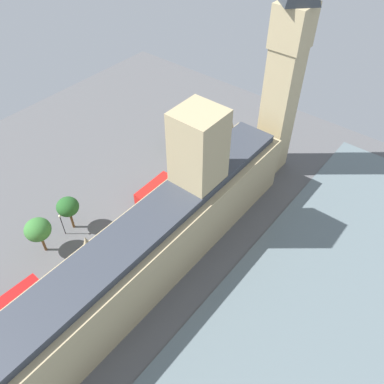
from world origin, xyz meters
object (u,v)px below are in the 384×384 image
Objects in this scene: car_dark_green_leading at (70,269)px; car_white_corner at (126,226)px; pedestrian_kerbside at (153,226)px; plane_tree_by_river_gate at (38,230)px; clock_tower at (286,64)px; car_silver_midblock at (188,170)px; double_decker_bus_far_end at (15,301)px; car_yellow_cab_under_trees at (91,251)px; plane_tree_slot_10 at (68,207)px; double_decker_bus_opposite_hall at (153,191)px; street_lamp_slot_12 at (61,221)px; parliament_building at (162,233)px; pedestrian_trailing at (137,242)px; plane_tree_slot_11 at (176,130)px.

car_white_corner is at bearing -92.02° from car_dark_green_leading.
pedestrian_kerbside is 24.06m from plane_tree_by_river_gate.
clock_tower is at bearing -112.21° from plane_tree_by_river_gate.
double_decker_bus_far_end is (0.16, 50.32, 1.75)m from car_silver_midblock.
car_silver_midblock and car_yellow_cab_under_trees have the same top height.
plane_tree_by_river_gate is (7.87, 38.61, 5.64)m from car_silver_midblock.
plane_tree_slot_10 reaches higher than car_yellow_cab_under_trees.
car_silver_midblock is 0.39× the size of double_decker_bus_far_end.
pedestrian_kerbside is at bearing -125.93° from plane_tree_by_river_gate.
double_decker_bus_opposite_hall reaches higher than pedestrian_kerbside.
double_decker_bus_opposite_hall is at bearing 92.56° from double_decker_bus_far_end.
car_yellow_cab_under_trees is 0.55× the size of plane_tree_by_river_gate.
clock_tower is 62.85m from car_dark_green_leading.
street_lamp_slot_12 reaches higher than pedestrian_kerbside.
double_decker_bus_opposite_hall is at bearing -111.00° from street_lamp_slot_12.
parliament_building is 46.98× the size of pedestrian_trailing.
car_yellow_cab_under_trees is at bearing 119.91° from pedestrian_trailing.
clock_tower reaches higher than plane_tree_slot_11.
car_dark_green_leading is at bearing 102.65° from plane_tree_slot_11.
street_lamp_slot_12 is at bearing 21.21° from parliament_building.
pedestrian_trailing is at bearing 162.83° from car_white_corner.
parliament_building is 23.77m from street_lamp_slot_12.
car_white_corner is at bearing -134.77° from street_lamp_slot_12.
pedestrian_kerbside reaches higher than pedestrian_trailing.
double_decker_bus_far_end is (14.63, 66.43, -25.63)m from clock_tower.
pedestrian_kerbside is 0.18× the size of plane_tree_by_river_gate.
car_white_corner is 0.47× the size of plane_tree_slot_10.
car_white_corner is (12.38, -1.03, -7.69)m from parliament_building.
clock_tower reaches higher than plane_tree_by_river_gate.
double_decker_bus_opposite_hall is 9.49m from pedestrian_kerbside.
car_dark_green_leading is at bearing 75.97° from clock_tower.
parliament_building is 22.84m from plane_tree_slot_10.
clock_tower is 50.36m from pedestrian_trailing.
plane_tree_slot_11 is at bearing -71.08° from car_yellow_cab_under_trees.
car_dark_green_leading is 11.71m from double_decker_bus_far_end.
parliament_building reaches higher than pedestrian_kerbside.
pedestrian_kerbside is 18.85m from plane_tree_slot_10.
car_yellow_cab_under_trees reaches higher than pedestrian_kerbside.
double_decker_bus_opposite_hall is at bearing 116.51° from pedestrian_kerbside.
pedestrian_trailing is (8.19, 41.35, -27.56)m from clock_tower.
car_silver_midblock is at bearing -10.47° from pedestrian_trailing.
clock_tower reaches higher than plane_tree_slot_10.
double_decker_bus_far_end is 21.59m from plane_tree_slot_10.
street_lamp_slot_12 is at bearing -86.73° from plane_tree_by_river_gate.
double_decker_bus_opposite_hall is 21.30m from plane_tree_slot_11.
pedestrian_trailing is (-5.52, -13.54, -0.18)m from car_dark_green_leading.
street_lamp_slot_12 is at bearing 4.44° from car_yellow_cab_under_trees.
parliament_building is at bearing 88.80° from clock_tower.
parliament_building reaches higher than car_white_corner.
plane_tree_by_river_gate is 7.91m from plane_tree_slot_10.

